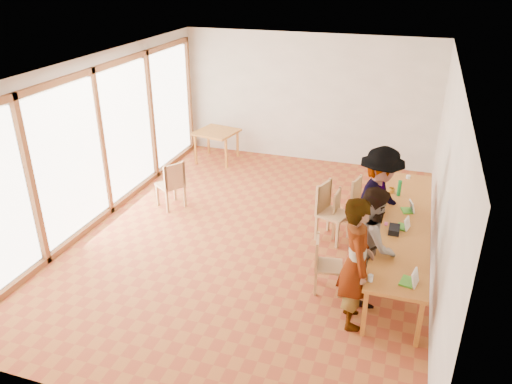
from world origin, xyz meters
TOP-DOWN VIEW (x-y plane):
  - ground at (0.00, 0.00)m, footprint 8.00×8.00m
  - wall_back at (0.00, 4.00)m, footprint 6.00×0.10m
  - wall_front at (0.00, -4.00)m, footprint 6.00×0.10m
  - wall_right at (3.00, 0.00)m, footprint 0.10×8.00m
  - window_wall at (-2.96, 0.00)m, footprint 0.10×8.00m
  - ceiling at (0.00, 0.00)m, footprint 6.00×8.00m
  - communal_table at (2.50, -0.06)m, footprint 0.80×4.00m
  - side_table at (-2.01, 3.20)m, footprint 0.90×0.90m
  - chair_near at (1.44, -1.16)m, footprint 0.46×0.46m
  - chair_mid at (1.23, 0.38)m, footprint 0.61×0.61m
  - chair_far at (1.44, 0.48)m, footprint 0.43×0.43m
  - chair_empty at (1.71, 0.97)m, footprint 0.52×0.52m
  - chair_spare at (-1.85, 0.56)m, footprint 0.63×0.63m
  - person_near at (1.97, -1.76)m, footprint 0.62×0.78m
  - person_mid at (2.11, -1.08)m, footprint 0.76×0.92m
  - person_far at (2.07, 0.04)m, footprint 1.07×1.39m
  - laptop_near at (2.67, -1.72)m, footprint 0.25×0.27m
  - laptop_mid at (2.51, -0.27)m, footprint 0.23×0.25m
  - laptop_far at (2.56, 0.34)m, footprint 0.24×0.25m
  - yellow_mug at (2.23, 0.98)m, footprint 0.13×0.13m
  - green_bottle at (2.36, 0.90)m, footprint 0.07×0.07m
  - clear_glass at (2.18, -1.83)m, footprint 0.07×0.07m
  - condiment_cup at (2.48, 1.71)m, footprint 0.08×0.08m
  - pink_phone at (2.24, -0.23)m, footprint 0.05×0.10m
  - black_pouch at (2.37, -0.45)m, footprint 0.16×0.26m

SIDE VIEW (x-z plane):
  - ground at x=0.00m, z-range 0.00..0.00m
  - chair_near at x=1.44m, z-range 0.30..0.76m
  - chair_far at x=1.44m, z-range 0.30..0.76m
  - chair_empty at x=1.71m, z-range 0.32..0.82m
  - chair_spare at x=-1.85m, z-range 0.34..0.86m
  - chair_mid at x=1.23m, z-range 0.36..0.91m
  - side_table at x=-2.01m, z-range 0.29..1.04m
  - communal_table at x=2.50m, z-range 0.33..1.08m
  - pink_phone at x=2.24m, z-range 0.75..0.76m
  - condiment_cup at x=2.48m, z-range 0.75..0.81m
  - clear_glass at x=2.18m, z-range 0.75..0.84m
  - black_pouch at x=2.37m, z-range 0.75..0.84m
  - yellow_mug at x=2.23m, z-range 0.75..0.84m
  - laptop_far at x=2.56m, z-range 0.71..0.89m
  - laptop_mid at x=2.51m, z-range 0.71..0.89m
  - laptop_near at x=2.67m, z-range 0.71..0.91m
  - person_mid at x=2.11m, z-range 0.00..1.73m
  - green_bottle at x=2.36m, z-range 0.75..1.03m
  - person_near at x=1.97m, z-range 0.00..1.86m
  - person_far at x=2.07m, z-range 0.00..1.90m
  - wall_back at x=0.00m, z-range 0.00..3.00m
  - wall_front at x=0.00m, z-range 0.00..3.00m
  - wall_right at x=3.00m, z-range 0.00..3.00m
  - window_wall at x=-2.96m, z-range 0.00..3.00m
  - ceiling at x=0.00m, z-range 3.00..3.04m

